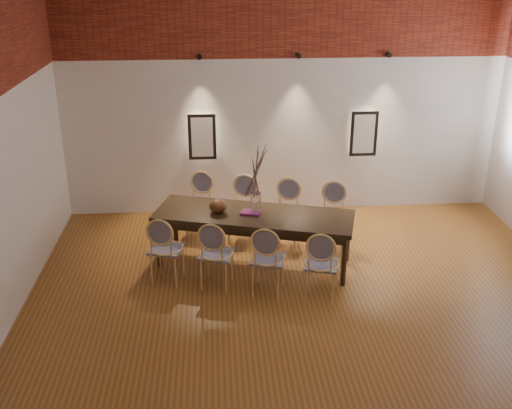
{
  "coord_description": "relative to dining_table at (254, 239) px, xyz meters",
  "views": [
    {
      "loc": [
        -1.1,
        -5.77,
        3.96
      ],
      "look_at": [
        -0.6,
        1.19,
        1.05
      ],
      "focal_mm": 42.0,
      "sensor_mm": 36.0,
      "label": 1
    }
  ],
  "objects": [
    {
      "name": "chair_near_d",
      "position": [
        0.77,
        -0.96,
        0.09
      ],
      "size": [
        0.54,
        0.54,
        0.94
      ],
      "primitive_type": null,
      "rotation": [
        0.0,
        0.0,
        -0.28
      ],
      "color": "#E7BC73",
      "rests_on": "floor"
    },
    {
      "name": "dining_table",
      "position": [
        0.0,
        0.0,
        0.0
      ],
      "size": [
        2.8,
        1.56,
        0.75
      ],
      "primitive_type": "cube",
      "rotation": [
        0.0,
        0.0,
        -0.28
      ],
      "color": "#352413",
      "rests_on": "floor"
    },
    {
      "name": "niche_left",
      "position": [
        -0.7,
        1.86,
        0.93
      ],
      "size": [
        0.36,
        0.06,
        0.66
      ],
      "primitive_type": "cube",
      "color": "#FFEAC6",
      "rests_on": "wall_back"
    },
    {
      "name": "brick_band_back",
      "position": [
        0.6,
        1.89,
        2.88
      ],
      "size": [
        7.0,
        0.02,
        1.5
      ],
      "primitive_type": "cube",
      "color": "maroon",
      "rests_on": "ground"
    },
    {
      "name": "chair_near_b",
      "position": [
        -0.52,
        -0.59,
        0.09
      ],
      "size": [
        0.54,
        0.54,
        0.94
      ],
      "primitive_type": null,
      "rotation": [
        0.0,
        0.0,
        -0.28
      ],
      "color": "#E7BC73",
      "rests_on": "floor"
    },
    {
      "name": "chair_near_c",
      "position": [
        0.12,
        -0.77,
        0.09
      ],
      "size": [
        0.54,
        0.54,
        0.94
      ],
      "primitive_type": null,
      "rotation": [
        0.0,
        0.0,
        -0.28
      ],
      "color": "#E7BC73",
      "rests_on": "floor"
    },
    {
      "name": "spot_fixture_left",
      "position": [
        -0.7,
        1.83,
        2.17
      ],
      "size": [
        0.08,
        0.1,
        0.08
      ],
      "primitive_type": "cylinder",
      "rotation": [
        1.57,
        0.0,
        0.0
      ],
      "color": "black",
      "rests_on": "wall_back"
    },
    {
      "name": "chair_near_a",
      "position": [
        -1.16,
        -0.4,
        0.09
      ],
      "size": [
        0.54,
        0.54,
        0.94
      ],
      "primitive_type": null,
      "rotation": [
        0.0,
        0.0,
        -0.28
      ],
      "color": "#E7BC73",
      "rests_on": "floor"
    },
    {
      "name": "bowl",
      "position": [
        -0.48,
        0.09,
        0.46
      ],
      "size": [
        0.24,
        0.24,
        0.18
      ],
      "primitive_type": "ellipsoid",
      "color": "brown",
      "rests_on": "dining_table"
    },
    {
      "name": "vase",
      "position": [
        0.02,
        -0.01,
        0.53
      ],
      "size": [
        0.14,
        0.14,
        0.3
      ],
      "primitive_type": "cylinder",
      "color": "silver",
      "rests_on": "dining_table"
    },
    {
      "name": "chair_far_b",
      "position": [
        -0.12,
        0.77,
        0.09
      ],
      "size": [
        0.54,
        0.54,
        0.94
      ],
      "primitive_type": null,
      "rotation": [
        0.0,
        0.0,
        2.86
      ],
      "color": "#E7BC73",
      "rests_on": "floor"
    },
    {
      "name": "chair_far_d",
      "position": [
        1.16,
        0.4,
        0.09
      ],
      "size": [
        0.54,
        0.54,
        0.94
      ],
      "primitive_type": null,
      "rotation": [
        0.0,
        0.0,
        2.86
      ],
      "color": "#E7BC73",
      "rests_on": "floor"
    },
    {
      "name": "spot_fixture_mid",
      "position": [
        0.8,
        1.83,
        2.17
      ],
      "size": [
        0.08,
        0.1,
        0.08
      ],
      "primitive_type": "cylinder",
      "rotation": [
        1.57,
        0.0,
        0.0
      ],
      "color": "black",
      "rests_on": "wall_back"
    },
    {
      "name": "chair_far_a",
      "position": [
        -0.77,
        0.96,
        0.09
      ],
      "size": [
        0.54,
        0.54,
        0.94
      ],
      "primitive_type": null,
      "rotation": [
        0.0,
        0.0,
        2.86
      ],
      "color": "#E7BC73",
      "rests_on": "floor"
    },
    {
      "name": "wall_front",
      "position": [
        0.6,
        -5.14,
        1.62
      ],
      "size": [
        7.0,
        0.1,
        4.0
      ],
      "primitive_type": "cube",
      "color": "silver",
      "rests_on": "ground"
    },
    {
      "name": "floor",
      "position": [
        0.6,
        -1.59,
        -0.39
      ],
      "size": [
        7.0,
        7.0,
        0.02
      ],
      "primitive_type": "cube",
      "color": "#905A24",
      "rests_on": "ground"
    },
    {
      "name": "chair_far_c",
      "position": [
        0.52,
        0.59,
        0.09
      ],
      "size": [
        0.54,
        0.54,
        0.94
      ],
      "primitive_type": null,
      "rotation": [
        0.0,
        0.0,
        2.86
      ],
      "color": "#E7BC73",
      "rests_on": "floor"
    },
    {
      "name": "brick_band_front",
      "position": [
        0.6,
        -5.07,
        2.88
      ],
      "size": [
        7.0,
        0.02,
        1.5
      ],
      "primitive_type": "cube",
      "color": "maroon",
      "rests_on": "ground"
    },
    {
      "name": "niche_right",
      "position": [
        1.9,
        1.86,
        0.93
      ],
      "size": [
        0.36,
        0.06,
        0.66
      ],
      "primitive_type": "cube",
      "color": "#FFEAC6",
      "rests_on": "wall_back"
    },
    {
      "name": "spot_fixture_right",
      "position": [
        2.2,
        1.83,
        2.17
      ],
      "size": [
        0.08,
        0.1,
        0.08
      ],
      "primitive_type": "cylinder",
      "rotation": [
        1.57,
        0.0,
        0.0
      ],
      "color": "black",
      "rests_on": "wall_back"
    },
    {
      "name": "wall_back",
      "position": [
        0.6,
        1.96,
        1.62
      ],
      "size": [
        7.0,
        0.1,
        4.0
      ],
      "primitive_type": "cube",
      "color": "silver",
      "rests_on": "ground"
    },
    {
      "name": "dried_branches",
      "position": [
        0.02,
        -0.01,
        0.98
      ],
      "size": [
        0.5,
        0.5,
        0.7
      ],
      "primitive_type": null,
      "color": "#49352D",
      "rests_on": "vase"
    },
    {
      "name": "book",
      "position": [
        -0.04,
        0.0,
        0.39
      ],
      "size": [
        0.3,
        0.24,
        0.03
      ],
      "primitive_type": "cube",
      "rotation": [
        0.0,
        0.0,
        -0.28
      ],
      "color": "#811E6A",
      "rests_on": "dining_table"
    }
  ]
}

